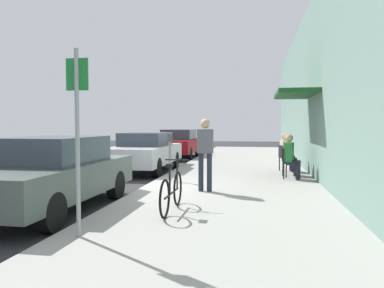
{
  "coord_description": "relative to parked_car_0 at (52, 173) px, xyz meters",
  "views": [
    {
      "loc": [
        2.83,
        -9.01,
        1.67
      ],
      "look_at": [
        0.04,
        7.24,
        0.84
      ],
      "focal_mm": 35.2,
      "sensor_mm": 36.0,
      "label": 1
    }
  ],
  "objects": [
    {
      "name": "ground_plane",
      "position": [
        1.1,
        2.29,
        -0.74
      ],
      "size": [
        60.0,
        60.0,
        0.0
      ],
      "primitive_type": "plane",
      "color": "#2D2D30"
    },
    {
      "name": "sidewalk_slab",
      "position": [
        3.35,
        4.29,
        -0.68
      ],
      "size": [
        4.5,
        32.0,
        0.12
      ],
      "primitive_type": "cube",
      "color": "#9E9B93",
      "rests_on": "ground_plane"
    },
    {
      "name": "building_facade",
      "position": [
        5.75,
        4.29,
        2.08
      ],
      "size": [
        1.4,
        32.0,
        5.65
      ],
      "color": "gray",
      "rests_on": "ground_plane"
    },
    {
      "name": "parked_car_0",
      "position": [
        0.0,
        0.0,
        0.0
      ],
      "size": [
        1.8,
        4.4,
        1.44
      ],
      "color": "#47514C",
      "rests_on": "ground_plane"
    },
    {
      "name": "parked_car_1",
      "position": [
        0.0,
        6.23,
        -0.01
      ],
      "size": [
        1.8,
        4.4,
        1.4
      ],
      "color": "#B7B7BC",
      "rests_on": "ground_plane"
    },
    {
      "name": "parked_car_2",
      "position": [
        0.0,
        12.13,
        0.0
      ],
      "size": [
        1.8,
        4.4,
        1.45
      ],
      "color": "maroon",
      "rests_on": "ground_plane"
    },
    {
      "name": "parking_meter",
      "position": [
        1.55,
        3.5,
        0.15
      ],
      "size": [
        0.12,
        0.1,
        1.32
      ],
      "color": "slate",
      "rests_on": "sidewalk_slab"
    },
    {
      "name": "street_sign",
      "position": [
        1.5,
        -1.89,
        0.9
      ],
      "size": [
        0.32,
        0.06,
        2.6
      ],
      "color": "gray",
      "rests_on": "sidewalk_slab"
    },
    {
      "name": "bicycle_0",
      "position": [
        2.44,
        -0.17,
        -0.26
      ],
      "size": [
        0.46,
        1.71,
        0.9
      ],
      "color": "black",
      "rests_on": "sidewalk_slab"
    },
    {
      "name": "cafe_chair_0",
      "position": [
        4.87,
        4.44,
        -0.12
      ],
      "size": [
        0.54,
        0.54,
        0.87
      ],
      "color": "black",
      "rests_on": "sidewalk_slab"
    },
    {
      "name": "seated_patron_0",
      "position": [
        4.93,
        4.43,
        0.07
      ],
      "size": [
        0.5,
        0.45,
        1.29
      ],
      "color": "#232838",
      "rests_on": "sidewalk_slab"
    },
    {
      "name": "cafe_chair_1",
      "position": [
        4.86,
        5.24,
        -0.12
      ],
      "size": [
        0.48,
        0.48,
        0.87
      ],
      "color": "black",
      "rests_on": "sidewalk_slab"
    },
    {
      "name": "seated_patron_1",
      "position": [
        4.92,
        5.23,
        0.07
      ],
      "size": [
        0.45,
        0.38,
        1.29
      ],
      "color": "#232838",
      "rests_on": "sidewalk_slab"
    },
    {
      "name": "cafe_chair_2",
      "position": [
        4.87,
        6.25,
        -0.12
      ],
      "size": [
        0.53,
        0.53,
        0.87
      ],
      "color": "black",
      "rests_on": "sidewalk_slab"
    },
    {
      "name": "seated_patron_2",
      "position": [
        4.93,
        6.26,
        0.07
      ],
      "size": [
        0.49,
        0.44,
        1.29
      ],
      "color": "#232838",
      "rests_on": "sidewalk_slab"
    },
    {
      "name": "pedestrian_standing",
      "position": [
        2.75,
        1.96,
        0.38
      ],
      "size": [
        0.36,
        0.22,
        1.7
      ],
      "color": "#232838",
      "rests_on": "sidewalk_slab"
    }
  ]
}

